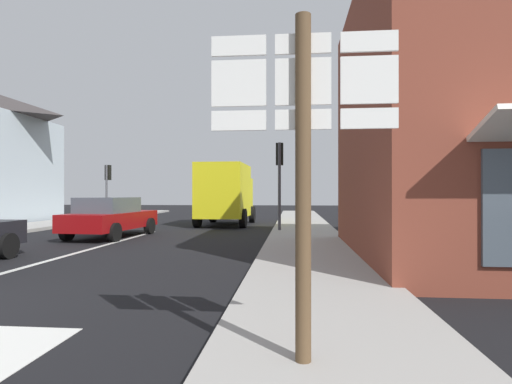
{
  "coord_description": "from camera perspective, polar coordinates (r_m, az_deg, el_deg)",
  "views": [
    {
      "loc": [
        5.84,
        -4.5,
        1.62
      ],
      "look_at": [
        4.36,
        11.54,
        1.67
      ],
      "focal_mm": 28.38,
      "sensor_mm": 36.0,
      "label": 1
    }
  ],
  "objects": [
    {
      "name": "sidewalk_right",
      "position": [
        12.6,
        7.31,
        -7.25
      ],
      "size": [
        2.59,
        44.0,
        0.14
      ],
      "primitive_type": "cube",
      "color": "#9E9B96",
      "rests_on": "ground"
    },
    {
      "name": "lane_centre_stripe",
      "position": [
        12.12,
        -23.81,
        -7.82
      ],
      "size": [
        0.16,
        12.0,
        0.01
      ],
      "primitive_type": "cube",
      "color": "silver",
      "rests_on": "ground"
    },
    {
      "name": "traffic_light_far_left",
      "position": [
        25.89,
        -20.18,
        1.68
      ],
      "size": [
        0.3,
        0.49,
        3.32
      ],
      "color": "#47474C",
      "rests_on": "ground"
    },
    {
      "name": "traffic_light_near_right",
      "position": [
        16.47,
        3.34,
        3.63
      ],
      "size": [
        0.3,
        0.49,
        3.67
      ],
      "color": "#47474C",
      "rests_on": "ground"
    },
    {
      "name": "route_sign_post",
      "position": [
        3.63,
        6.66,
        5.89
      ],
      "size": [
        1.66,
        0.14,
        3.2
      ],
      "color": "brown",
      "rests_on": "ground"
    },
    {
      "name": "delivery_truck",
      "position": [
        20.58,
        -4.25,
        -0.1
      ],
      "size": [
        2.59,
        5.05,
        3.05
      ],
      "color": "yellow",
      "rests_on": "ground"
    },
    {
      "name": "ground_plane",
      "position": [
        15.71,
        -16.66,
        -6.09
      ],
      "size": [
        80.0,
        80.0,
        0.0
      ],
      "primitive_type": "plane",
      "color": "black"
    },
    {
      "name": "sedan_far",
      "position": [
        15.82,
        -19.81,
        -3.29
      ],
      "size": [
        2.24,
        4.33,
        1.47
      ],
      "color": "maroon",
      "rests_on": "ground"
    }
  ]
}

